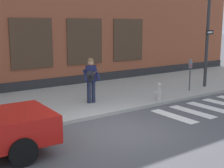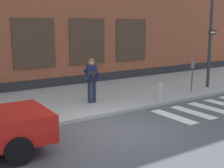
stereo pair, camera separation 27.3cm
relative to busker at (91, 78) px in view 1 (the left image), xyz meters
The scene contains 7 objects.
ground_plane 3.19m from the busker, 106.36° to the right, with size 160.00×160.00×0.00m, color #4C4C51.
sidewalk 1.73m from the busker, 127.26° to the left, with size 28.00×5.24×0.12m.
building_backdrop 6.29m from the busker, 98.40° to the left, with size 28.00×4.06×7.11m.
crosswalk 4.98m from the busker, 35.31° to the right, with size 5.20×1.90×0.01m.
busker is the anchor object (origin of this frame).
parking_meter 4.84m from the busker, ahead, with size 0.13×0.11×1.44m.
fire_hydrant 2.78m from the busker, 25.35° to the right, with size 0.38×0.20×0.70m.
Camera 1 is at (-5.23, -7.08, 3.12)m, focal length 50.00 mm.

